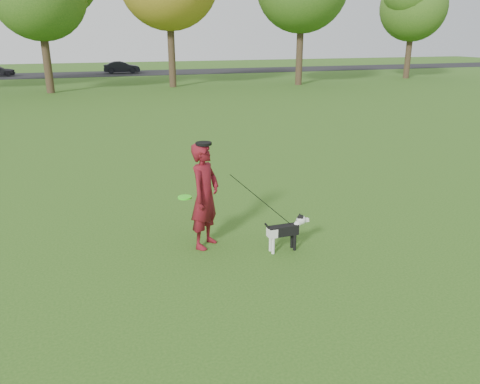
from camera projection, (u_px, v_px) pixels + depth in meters
name	position (u px, v px, depth m)	size (l,w,h in m)	color
ground	(250.00, 251.00, 7.91)	(120.00, 120.00, 0.00)	#285116
road	(102.00, 74.00, 43.73)	(120.00, 7.00, 0.02)	black
man	(205.00, 196.00, 7.85)	(0.66, 0.44, 1.82)	#5B0D21
dog	(286.00, 229.00, 7.84)	(0.83, 0.17, 0.63)	black
car_mid	(122.00, 67.00, 44.12)	(1.16, 3.33, 1.10)	black
man_held_items	(261.00, 200.00, 7.84)	(1.82, 0.76, 1.41)	#38F31E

